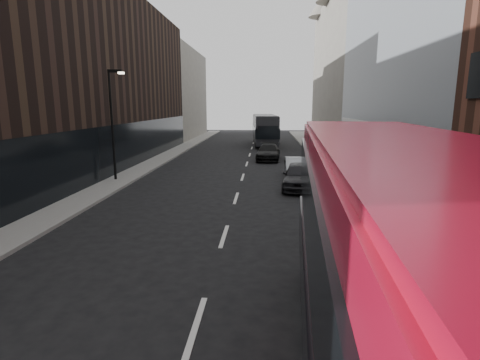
% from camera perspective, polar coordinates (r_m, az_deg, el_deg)
% --- Properties ---
extents(sidewalk_right, '(3.00, 80.00, 0.15)m').
position_cam_1_polar(sidewalk_right, '(31.61, 14.67, 2.09)').
color(sidewalk_right, slate).
rests_on(sidewalk_right, ground).
extents(sidewalk_left, '(2.00, 80.00, 0.15)m').
position_cam_1_polar(sidewalk_left, '(32.47, -13.30, 2.40)').
color(sidewalk_left, slate).
rests_on(sidewalk_left, ground).
extents(building_modern_block, '(5.03, 22.00, 20.00)m').
position_cam_1_polar(building_modern_block, '(28.87, 25.57, 20.15)').
color(building_modern_block, '#ADB3B8').
rests_on(building_modern_block, ground).
extents(building_victorian, '(6.50, 24.00, 21.00)m').
position_cam_1_polar(building_victorian, '(50.83, 15.62, 16.27)').
color(building_victorian, slate).
rests_on(building_victorian, ground).
extents(building_left_mid, '(5.00, 24.00, 14.00)m').
position_cam_1_polar(building_left_mid, '(38.01, -16.74, 13.97)').
color(building_left_mid, black).
rests_on(building_left_mid, ground).
extents(building_left_far, '(5.00, 20.00, 13.00)m').
position_cam_1_polar(building_left_far, '(59.12, -9.13, 12.73)').
color(building_left_far, slate).
rests_on(building_left_far, ground).
extents(street_lamp, '(1.06, 0.22, 7.00)m').
position_cam_1_polar(street_lamp, '(25.59, -18.81, 9.01)').
color(street_lamp, black).
rests_on(street_lamp, sidewalk_left).
extents(red_bus, '(3.51, 11.39, 4.53)m').
position_cam_1_polar(red_bus, '(6.09, 22.72, -13.40)').
color(red_bus, '#A60A22').
rests_on(red_bus, ground).
extents(grey_bus, '(3.42, 11.75, 3.75)m').
position_cam_1_polar(grey_bus, '(47.14, 3.78, 7.75)').
color(grey_bus, black).
rests_on(grey_bus, ground).
extents(car_a, '(2.42, 4.84, 1.58)m').
position_cam_1_polar(car_a, '(22.77, 9.00, 0.65)').
color(car_a, black).
rests_on(car_a, ground).
extents(car_b, '(1.42, 4.05, 1.33)m').
position_cam_1_polar(car_b, '(26.59, 8.43, 1.93)').
color(car_b, '#969A9E').
rests_on(car_b, ground).
extents(car_c, '(2.34, 5.13, 1.46)m').
position_cam_1_polar(car_c, '(34.45, 4.33, 4.27)').
color(car_c, black).
rests_on(car_c, ground).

